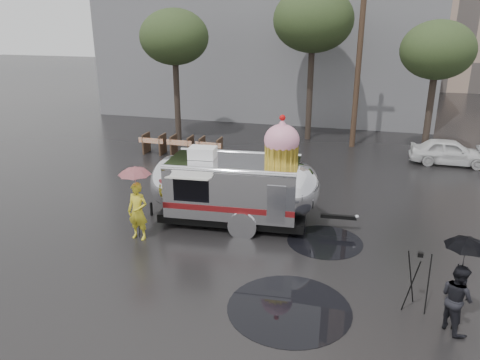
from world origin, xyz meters
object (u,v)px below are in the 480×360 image
(airstream_trailer, at_px, (237,185))
(person_right, at_px, (457,298))
(person_left, at_px, (138,211))
(tripod, at_px, (417,276))

(airstream_trailer, bearing_deg, person_right, -38.70)
(person_left, xyz_separation_m, tripod, (8.02, -1.64, -0.03))
(airstream_trailer, height_order, person_right, airstream_trailer)
(airstream_trailer, distance_m, tripod, 6.51)
(person_left, xyz_separation_m, person_right, (8.79, -2.23, -0.11))
(tripod, bearing_deg, person_left, 171.93)
(airstream_trailer, relative_size, tripod, 4.70)
(airstream_trailer, xyz_separation_m, tripod, (5.41, -3.60, -0.45))
(airstream_trailer, bearing_deg, tripod, -38.23)
(person_right, bearing_deg, airstream_trailer, 23.32)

